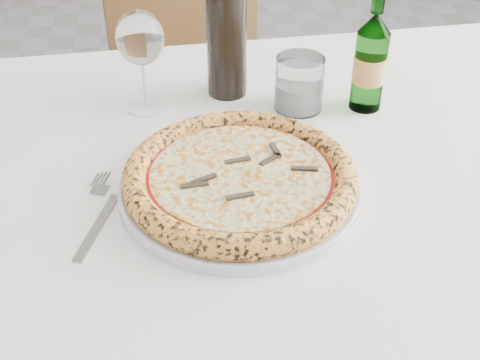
% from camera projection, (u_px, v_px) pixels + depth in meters
% --- Properties ---
extents(dining_table, '(1.54, 0.93, 0.76)m').
position_uv_depth(dining_table, '(231.00, 195.00, 1.02)').
color(dining_table, brown).
rests_on(dining_table, floor).
extents(chair_far, '(0.51, 0.51, 0.93)m').
position_uv_depth(chair_far, '(196.00, 74.00, 1.71)').
color(chair_far, brown).
rests_on(chair_far, floor).
extents(plate, '(0.36, 0.36, 0.02)m').
position_uv_depth(plate, '(240.00, 186.00, 0.89)').
color(plate, white).
rests_on(plate, dining_table).
extents(pizza, '(0.34, 0.34, 0.04)m').
position_uv_depth(pizza, '(240.00, 176.00, 0.88)').
color(pizza, gold).
rests_on(pizza, plate).
extents(fork, '(0.06, 0.20, 0.00)m').
position_uv_depth(fork, '(98.00, 214.00, 0.85)').
color(fork, gray).
rests_on(fork, dining_table).
extents(wine_glass, '(0.08, 0.08, 0.18)m').
position_uv_depth(wine_glass, '(140.00, 40.00, 1.02)').
color(wine_glass, white).
rests_on(wine_glass, dining_table).
extents(tumbler, '(0.09, 0.09, 0.10)m').
position_uv_depth(tumbler, '(299.00, 87.00, 1.07)').
color(tumbler, silver).
rests_on(tumbler, dining_table).
extents(beer_bottle, '(0.06, 0.06, 0.22)m').
position_uv_depth(beer_bottle, '(370.00, 62.00, 1.05)').
color(beer_bottle, '#43863F').
rests_on(beer_bottle, dining_table).
extents(wine_bottle, '(0.07, 0.07, 0.30)m').
position_uv_depth(wine_bottle, '(226.00, 28.00, 1.07)').
color(wine_bottle, black).
rests_on(wine_bottle, dining_table).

